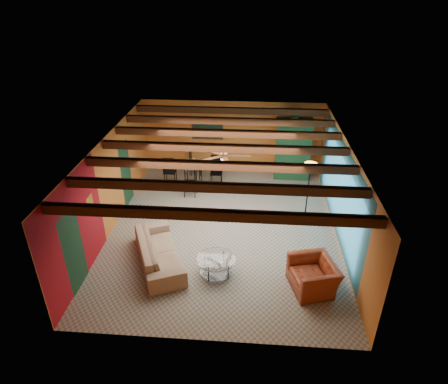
# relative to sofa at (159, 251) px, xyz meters

# --- Properties ---
(room) EXTENTS (6.52, 8.01, 2.71)m
(room) POSITION_rel_sofa_xyz_m (1.53, 1.73, 2.01)
(room) COLOR gray
(room) RESTS_ON ground
(sofa) EXTENTS (1.79, 2.56, 0.70)m
(sofa) POSITION_rel_sofa_xyz_m (0.00, 0.00, 0.00)
(sofa) COLOR #8E715B
(sofa) RESTS_ON ground
(armchair) EXTENTS (1.23, 1.33, 0.72)m
(armchair) POSITION_rel_sofa_xyz_m (3.82, -0.63, 0.01)
(armchair) COLOR maroon
(armchair) RESTS_ON ground
(coffee_table) EXTENTS (1.20, 1.20, 0.49)m
(coffee_table) POSITION_rel_sofa_xyz_m (1.50, -0.35, -0.10)
(coffee_table) COLOR white
(coffee_table) RESTS_ON ground
(dining_table) EXTENTS (2.12, 2.12, 1.08)m
(dining_table) POSITION_rel_sofa_xyz_m (0.23, 4.43, 0.19)
(dining_table) COLOR silver
(dining_table) RESTS_ON ground
(armoire) EXTENTS (1.23, 0.64, 2.12)m
(armoire) POSITION_rel_sofa_xyz_m (3.73, 5.32, 0.71)
(armoire) COLOR brown
(armoire) RESTS_ON ground
(floor_lamp) EXTENTS (0.40, 0.40, 1.90)m
(floor_lamp) POSITION_rel_sofa_xyz_m (3.95, 2.33, 0.60)
(floor_lamp) COLOR black
(floor_lamp) RESTS_ON ground
(ceiling_fan) EXTENTS (1.50, 1.50, 0.44)m
(ceiling_fan) POSITION_rel_sofa_xyz_m (1.53, 1.62, 2.01)
(ceiling_fan) COLOR #472614
(ceiling_fan) RESTS_ON ceiling
(painting) EXTENTS (1.05, 0.03, 0.65)m
(painting) POSITION_rel_sofa_xyz_m (0.63, 5.58, 1.30)
(painting) COLOR black
(painting) RESTS_ON wall_back
(potted_plant) EXTENTS (0.51, 0.45, 0.52)m
(potted_plant) POSITION_rel_sofa_xyz_m (3.73, 5.32, 2.03)
(potted_plant) COLOR #26661E
(potted_plant) RESTS_ON armoire
(vase) EXTENTS (0.21, 0.21, 0.19)m
(vase) POSITION_rel_sofa_xyz_m (0.23, 4.43, 0.83)
(vase) COLOR orange
(vase) RESTS_ON dining_table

